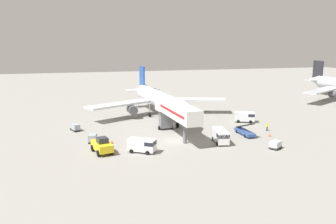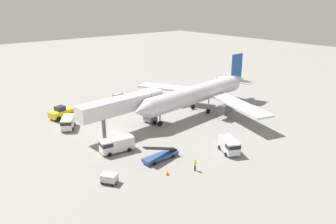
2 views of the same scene
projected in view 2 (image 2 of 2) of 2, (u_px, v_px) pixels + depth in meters
name	position (u px, v px, depth m)	size (l,w,h in m)	color
ground_plane	(111.00, 133.00, 61.51)	(300.00, 300.00, 0.00)	gray
airplane_at_gate	(200.00, 93.00, 71.64)	(35.66, 36.76, 11.34)	silver
jet_bridge	(127.00, 105.00, 61.13)	(4.56, 17.91, 6.86)	silver
pushback_tug	(61.00, 113.00, 68.71)	(3.61, 5.48, 2.70)	yellow
belt_loader_truck	(160.00, 155.00, 51.05)	(1.87, 6.15, 3.01)	#2D4C8E
service_van_rear_right	(116.00, 144.00, 53.45)	(2.83, 5.77, 2.40)	white
service_van_near_left	(229.00, 145.00, 53.26)	(4.91, 3.81, 2.32)	silver
service_van_outer_left	(68.00, 122.00, 63.09)	(4.96, 4.14, 2.30)	white
baggage_cart_far_right	(118.00, 96.00, 81.82)	(2.15, 3.01, 1.46)	#38383D
baggage_cart_mid_center	(109.00, 178.00, 44.55)	(2.58, 2.43, 1.35)	#38383D
baggage_cart_rear_left	(88.00, 107.00, 73.72)	(1.76, 2.54, 1.56)	#38383D
ground_crew_worker_foreground	(195.00, 165.00, 47.72)	(0.49, 0.49, 1.83)	#1E2333
safety_cone_alpha	(168.00, 173.00, 46.76)	(0.45, 0.45, 0.69)	black
safety_cone_bravo	(88.00, 114.00, 70.54)	(0.49, 0.49, 0.75)	black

